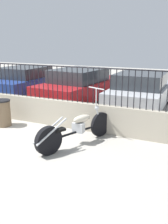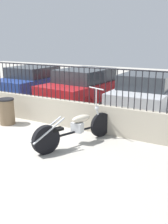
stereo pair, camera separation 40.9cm
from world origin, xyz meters
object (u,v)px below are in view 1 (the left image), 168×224
Objects in this scene: trash_bin at (3,113)px; car_blue at (27,81)px; motorcycle_black at (73,130)px; car_silver at (141,91)px; car_red at (81,86)px.

trash_bin is 0.19× the size of car_blue.
car_silver reaches higher than motorcycle_black.
trash_bin is at bearing 102.61° from motorcycle_black.
car_blue is at bearing 89.57° from car_silver.
trash_bin is 0.17× the size of car_red.
car_blue reaches higher than car_silver.
car_blue is (-1.93, 3.73, 0.29)m from trash_bin.
motorcycle_black is at bearing -132.51° from car_blue.
trash_bin is (-2.58, 0.45, 0.00)m from motorcycle_black.
car_blue is at bearing 117.39° from trash_bin.
car_silver is (0.68, 4.12, 0.28)m from motorcycle_black.
car_silver is at bearing 48.45° from trash_bin.
motorcycle_black is 4.43m from car_red.
motorcycle_black is 2.62m from trash_bin.
motorcycle_black is 4.19m from car_silver.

